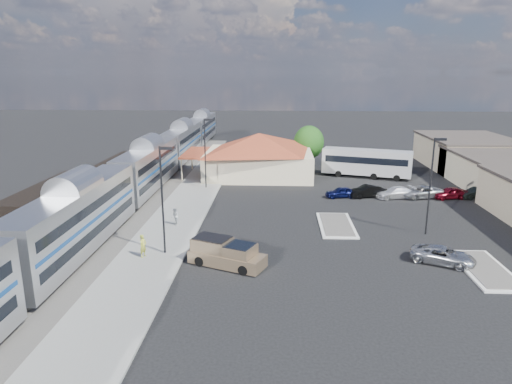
{
  "coord_description": "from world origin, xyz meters",
  "views": [
    {
      "loc": [
        -1.84,
        -40.67,
        14.55
      ],
      "look_at": [
        -3.97,
        3.98,
        2.8
      ],
      "focal_mm": 32.0,
      "sensor_mm": 36.0,
      "label": 1
    }
  ],
  "objects_px": {
    "pickup_truck": "(227,254)",
    "coach_bus": "(367,162)",
    "suv": "(443,255)",
    "station_depot": "(259,154)"
  },
  "relations": [
    {
      "from": "station_depot",
      "to": "pickup_truck",
      "type": "height_order",
      "value": "station_depot"
    },
    {
      "from": "coach_bus",
      "to": "pickup_truck",
      "type": "bearing_deg",
      "value": 170.07
    },
    {
      "from": "station_depot",
      "to": "coach_bus",
      "type": "xyz_separation_m",
      "value": [
        15.41,
        -0.25,
        -0.85
      ]
    },
    {
      "from": "pickup_truck",
      "to": "suv",
      "type": "bearing_deg",
      "value": -62.73
    },
    {
      "from": "suv",
      "to": "coach_bus",
      "type": "distance_m",
      "value": 30.54
    },
    {
      "from": "station_depot",
      "to": "suv",
      "type": "relative_size",
      "value": 3.79
    },
    {
      "from": "station_depot",
      "to": "pickup_truck",
      "type": "distance_m",
      "value": 32.09
    },
    {
      "from": "suv",
      "to": "coach_bus",
      "type": "bearing_deg",
      "value": 27.15
    },
    {
      "from": "pickup_truck",
      "to": "coach_bus",
      "type": "relative_size",
      "value": 0.5
    },
    {
      "from": "suv",
      "to": "coach_bus",
      "type": "xyz_separation_m",
      "value": [
        -0.37,
        30.5,
        1.61
      ]
    }
  ]
}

